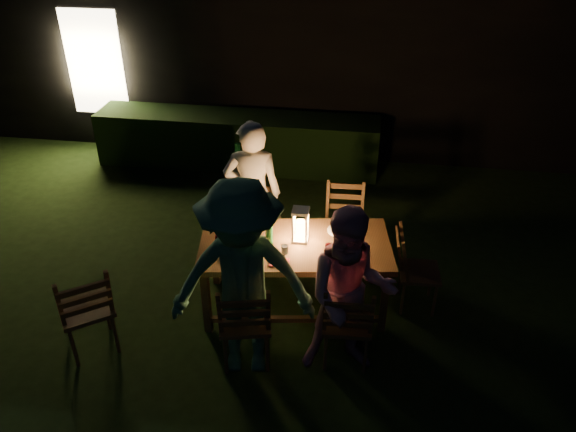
# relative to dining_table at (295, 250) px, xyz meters

# --- Properties ---
(garden_envelope) EXTENTS (40.00, 40.00, 3.20)m
(garden_envelope) POSITION_rel_dining_table_xyz_m (-0.83, 5.53, 0.89)
(garden_envelope) COLOR black
(garden_envelope) RESTS_ON ground
(dining_table) EXTENTS (1.97, 1.19, 0.77)m
(dining_table) POSITION_rel_dining_table_xyz_m (0.00, 0.00, 0.00)
(dining_table) COLOR #50351A
(dining_table) RESTS_ON ground
(chair_near_left) EXTENTS (0.54, 0.57, 1.00)m
(chair_near_left) POSITION_rel_dining_table_xyz_m (-0.33, -0.83, -0.39)
(chair_near_left) COLOR #50351A
(chair_near_left) RESTS_ON ground
(chair_near_right) EXTENTS (0.45, 0.48, 0.96)m
(chair_near_right) POSITION_rel_dining_table_xyz_m (0.56, -0.69, -0.40)
(chair_near_right) COLOR #50351A
(chair_near_right) RESTS_ON ground
(chair_far_left) EXTENTS (0.44, 0.47, 0.94)m
(chair_far_left) POSITION_rel_dining_table_xyz_m (-0.56, 0.69, -0.41)
(chair_far_left) COLOR #50351A
(chair_far_left) RESTS_ON ground
(chair_far_right) EXTENTS (0.45, 0.48, 0.96)m
(chair_far_right) POSITION_rel_dining_table_xyz_m (0.43, 0.85, -0.40)
(chair_far_right) COLOR #50351A
(chair_far_right) RESTS_ON ground
(chair_end) EXTENTS (0.46, 0.43, 0.92)m
(chair_end) POSITION_rel_dining_table_xyz_m (1.22, 0.19, -0.42)
(chair_end) COLOR #50351A
(chair_end) RESTS_ON ground
(chair_spare) EXTENTS (0.65, 0.66, 1.01)m
(chair_spare) POSITION_rel_dining_table_xyz_m (-1.77, -0.90, -0.39)
(chair_spare) COLOR #50351A
(chair_spare) RESTS_ON ground
(person_house_side) EXTENTS (0.68, 0.50, 1.70)m
(person_house_side) POSITION_rel_dining_table_xyz_m (-0.57, 0.74, 0.16)
(person_house_side) COLOR beige
(person_house_side) RESTS_ON ground
(person_opp_right) EXTENTS (0.87, 0.73, 1.62)m
(person_opp_right) POSITION_rel_dining_table_xyz_m (0.57, -0.74, 0.12)
(person_opp_right) COLOR #BD8297
(person_opp_right) RESTS_ON ground
(person_opp_left) EXTENTS (1.31, 0.88, 1.88)m
(person_opp_left) POSITION_rel_dining_table_xyz_m (-0.32, -0.88, 0.25)
(person_opp_left) COLOR #366D4E
(person_opp_left) RESTS_ON ground
(lantern) EXTENTS (0.16, 0.16, 0.35)m
(lantern) POSITION_rel_dining_table_xyz_m (0.04, 0.06, 0.23)
(lantern) COLOR white
(lantern) RESTS_ON dining_table
(plate_far_left) EXTENTS (0.25, 0.25, 0.01)m
(plate_far_left) POSITION_rel_dining_table_xyz_m (-0.58, 0.13, 0.08)
(plate_far_left) COLOR white
(plate_far_left) RESTS_ON dining_table
(plate_near_left) EXTENTS (0.25, 0.25, 0.01)m
(plate_near_left) POSITION_rel_dining_table_xyz_m (-0.51, -0.30, 0.08)
(plate_near_left) COLOR white
(plate_near_left) RESTS_ON dining_table
(plate_far_right) EXTENTS (0.25, 0.25, 0.01)m
(plate_far_right) POSITION_rel_dining_table_xyz_m (0.41, 0.29, 0.08)
(plate_far_right) COLOR white
(plate_far_right) RESTS_ON dining_table
(plate_near_right) EXTENTS (0.25, 0.25, 0.01)m
(plate_near_right) POSITION_rel_dining_table_xyz_m (0.48, -0.15, 0.08)
(plate_near_right) COLOR white
(plate_near_right) RESTS_ON dining_table
(wineglass_a) EXTENTS (0.06, 0.06, 0.18)m
(wineglass_a) POSITION_rel_dining_table_xyz_m (-0.34, 0.23, 0.16)
(wineglass_a) COLOR #59070F
(wineglass_a) RESTS_ON dining_table
(wineglass_b) EXTENTS (0.06, 0.06, 0.18)m
(wineglass_b) POSITION_rel_dining_table_xyz_m (-0.69, -0.23, 0.16)
(wineglass_b) COLOR #59070F
(wineglass_b) RESTS_ON dining_table
(wineglass_c) EXTENTS (0.06, 0.06, 0.18)m
(wineglass_c) POSITION_rel_dining_table_xyz_m (0.34, -0.23, 0.16)
(wineglass_c) COLOR #59070F
(wineglass_c) RESTS_ON dining_table
(wineglass_d) EXTENTS (0.06, 0.06, 0.18)m
(wineglass_d) POSITION_rel_dining_table_xyz_m (0.59, 0.27, 0.16)
(wineglass_d) COLOR #59070F
(wineglass_d) RESTS_ON dining_table
(wineglass_e) EXTENTS (0.06, 0.06, 0.18)m
(wineglass_e) POSITION_rel_dining_table_xyz_m (-0.05, -0.31, 0.16)
(wineglass_e) COLOR silver
(wineglass_e) RESTS_ON dining_table
(bottle_table) EXTENTS (0.07, 0.07, 0.28)m
(bottle_table) POSITION_rel_dining_table_xyz_m (-0.25, -0.04, 0.22)
(bottle_table) COLOR #0F471E
(bottle_table) RESTS_ON dining_table
(napkin_left) EXTENTS (0.18, 0.14, 0.01)m
(napkin_left) POSITION_rel_dining_table_xyz_m (-0.10, -0.34, 0.08)
(napkin_left) COLOR red
(napkin_left) RESTS_ON dining_table
(napkin_right) EXTENTS (0.18, 0.14, 0.01)m
(napkin_right) POSITION_rel_dining_table_xyz_m (0.59, -0.21, 0.08)
(napkin_right) COLOR red
(napkin_right) RESTS_ON dining_table
(phone) EXTENTS (0.14, 0.07, 0.01)m
(phone) POSITION_rel_dining_table_xyz_m (-0.57, -0.39, 0.08)
(phone) COLOR black
(phone) RESTS_ON dining_table
(side_table) EXTENTS (0.46, 0.46, 0.62)m
(side_table) POSITION_rel_dining_table_xyz_m (-0.90, 1.69, -0.14)
(side_table) COLOR olive
(side_table) RESTS_ON ground
(ice_bucket) EXTENTS (0.30, 0.30, 0.22)m
(ice_bucket) POSITION_rel_dining_table_xyz_m (-0.90, 1.69, 0.04)
(ice_bucket) COLOR #A5A8AD
(ice_bucket) RESTS_ON side_table
(bottle_bucket_a) EXTENTS (0.07, 0.07, 0.32)m
(bottle_bucket_a) POSITION_rel_dining_table_xyz_m (-0.95, 1.65, 0.09)
(bottle_bucket_a) COLOR #0F471E
(bottle_bucket_a) RESTS_ON side_table
(bottle_bucket_b) EXTENTS (0.07, 0.07, 0.32)m
(bottle_bucket_b) POSITION_rel_dining_table_xyz_m (-0.85, 1.73, 0.09)
(bottle_bucket_b) COLOR #0F471E
(bottle_bucket_b) RESTS_ON side_table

